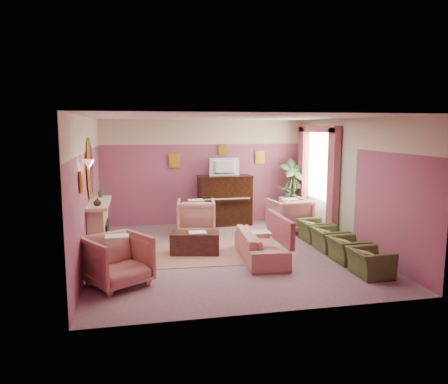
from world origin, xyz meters
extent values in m
cube|color=gray|center=(0.00, 0.00, 0.00)|extent=(5.50, 6.00, 0.01)
cube|color=silver|center=(0.00, 0.00, 2.80)|extent=(5.50, 6.00, 0.01)
cube|color=#74405F|center=(0.00, 3.00, 1.40)|extent=(5.50, 0.02, 2.80)
cube|color=#74405F|center=(0.00, -3.00, 1.40)|extent=(5.50, 0.02, 2.80)
cube|color=#74405F|center=(-2.75, 0.00, 1.40)|extent=(0.02, 6.00, 2.80)
cube|color=#74405F|center=(2.75, 0.00, 1.40)|extent=(0.02, 6.00, 2.80)
cube|color=beige|center=(0.00, 2.99, 2.47)|extent=(5.50, 0.01, 0.65)
cube|color=#B1BCA0|center=(2.73, 1.30, 1.07)|extent=(0.01, 3.00, 2.15)
cube|color=#CDB48F|center=(-2.59, 0.20, 0.55)|extent=(0.30, 1.40, 1.10)
cube|color=black|center=(-2.49, 0.20, 0.40)|extent=(0.18, 0.72, 0.68)
cube|color=#F43A00|center=(-2.45, 0.20, 0.22)|extent=(0.06, 0.54, 0.10)
cube|color=#CDB48F|center=(-2.56, 0.20, 1.12)|extent=(0.40, 1.55, 0.07)
cube|color=#CDB48F|center=(-2.39, 0.20, 0.01)|extent=(0.55, 1.50, 0.02)
ellipsoid|color=gold|center=(-2.70, 0.20, 1.80)|extent=(0.04, 0.72, 1.20)
ellipsoid|color=silver|center=(-2.67, 0.20, 1.80)|extent=(0.01, 0.60, 1.06)
cone|color=#F58769|center=(-2.62, -0.85, 1.98)|extent=(0.20, 0.20, 0.16)
cube|color=black|center=(0.50, 2.68, 0.65)|extent=(1.40, 0.60, 1.30)
cube|color=black|center=(0.50, 2.33, 0.72)|extent=(1.30, 0.12, 0.06)
cube|color=silver|center=(0.50, 2.33, 0.76)|extent=(1.20, 0.08, 0.02)
cube|color=black|center=(0.50, 2.68, 1.31)|extent=(1.45, 0.65, 0.04)
imported|color=black|center=(0.50, 2.63, 1.60)|extent=(0.80, 0.12, 0.48)
cube|color=gold|center=(-0.80, 2.96, 1.72)|extent=(0.30, 0.03, 0.38)
cube|color=gold|center=(1.55, 2.96, 1.78)|extent=(0.26, 0.03, 0.34)
cube|color=gold|center=(0.50, 2.96, 2.00)|extent=(0.22, 0.03, 0.26)
cube|color=gold|center=(-2.71, -1.20, 1.72)|extent=(0.03, 0.28, 0.36)
cube|color=beige|center=(2.70, 1.55, 1.70)|extent=(0.03, 1.40, 1.80)
cube|color=#974652|center=(2.62, 0.63, 1.30)|extent=(0.16, 0.34, 2.60)
cube|color=#974652|center=(2.62, 2.47, 1.30)|extent=(0.16, 0.34, 2.60)
cube|color=#974652|center=(2.62, 1.55, 2.56)|extent=(0.16, 2.20, 0.16)
imported|color=#3C6032|center=(-2.55, 0.75, 1.29)|extent=(0.16, 0.16, 0.28)
imported|color=beige|center=(-2.55, -0.30, 1.23)|extent=(0.16, 0.16, 0.16)
cube|color=#A16C5F|center=(-0.67, 0.08, 0.01)|extent=(2.58, 1.91, 0.01)
cube|color=#341B15|center=(-0.66, 0.12, 0.23)|extent=(1.08, 0.70, 0.45)
cube|color=silver|center=(-0.61, 0.12, 0.46)|extent=(0.35, 0.28, 0.01)
imported|color=tan|center=(0.56, -0.52, 0.39)|extent=(0.64, 1.91, 0.77)
cube|color=#974652|center=(0.96, -0.52, 0.60)|extent=(0.10, 1.44, 0.53)
imported|color=tan|center=(-0.40, 1.84, 0.47)|extent=(0.90, 0.90, 0.94)
imported|color=tan|center=(1.90, 1.50, 0.47)|extent=(0.90, 0.90, 0.94)
imported|color=tan|center=(-2.17, -1.45, 0.47)|extent=(0.90, 0.90, 0.94)
imported|color=#48572B|center=(2.16, -1.87, 0.32)|extent=(0.52, 0.74, 0.64)
imported|color=#48572B|center=(2.16, -1.05, 0.32)|extent=(0.52, 0.74, 0.64)
imported|color=#48572B|center=(2.16, -0.23, 0.32)|extent=(0.52, 0.74, 0.64)
imported|color=#48572B|center=(2.16, 0.59, 0.32)|extent=(0.52, 0.74, 0.64)
cylinder|color=white|center=(2.25, 2.55, 0.35)|extent=(0.52, 0.52, 0.70)
imported|color=#3C6032|center=(2.25, 2.55, 0.87)|extent=(0.30, 0.30, 0.34)
imported|color=#3C6032|center=(2.37, 2.45, 0.84)|extent=(0.16, 0.16, 0.28)
cylinder|color=brown|center=(2.34, 2.47, 0.17)|extent=(0.34, 0.34, 0.34)
imported|color=#3C6032|center=(2.34, 2.47, 1.06)|extent=(0.76, 0.76, 1.44)
camera|label=1|loc=(-1.87, -8.61, 2.60)|focal=35.00mm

